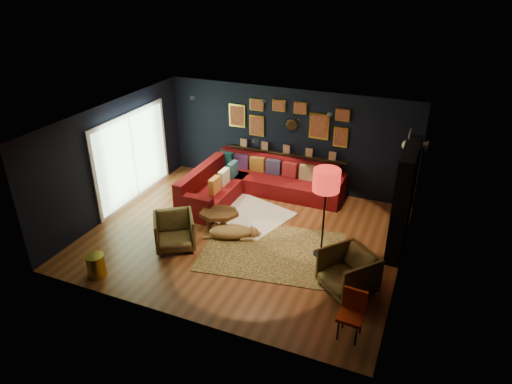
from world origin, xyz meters
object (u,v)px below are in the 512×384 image
at_px(floor_lamp, 326,184).
at_px(armchair_left, 174,230).
at_px(dog, 231,229).
at_px(armchair_right, 348,270).
at_px(pouf, 224,190).
at_px(gold_stool, 96,265).
at_px(coffee_table, 219,215).
at_px(sectional, 251,184).
at_px(orange_chair, 352,310).

bearing_deg(floor_lamp, armchair_left, -162.78).
height_order(floor_lamp, dog, floor_lamp).
distance_m(armchair_right, floor_lamp, 1.64).
relative_size(pouf, dog, 0.39).
bearing_deg(pouf, gold_stool, -101.37).
bearing_deg(dog, coffee_table, 128.95).
relative_size(sectional, floor_lamp, 1.80).
xyz_separation_m(pouf, armchair_left, (0.09, -2.44, 0.22)).
bearing_deg(armchair_left, pouf, 56.66).
bearing_deg(dog, armchair_right, -39.13).
distance_m(coffee_table, pouf, 1.65).
xyz_separation_m(armchair_left, dog, (0.93, 0.74, -0.19)).
bearing_deg(gold_stool, orange_chair, 4.10).
bearing_deg(armchair_left, coffee_table, 24.03).
bearing_deg(orange_chair, gold_stool, -172.46).
bearing_deg(coffee_table, gold_stool, -121.12).
bearing_deg(orange_chair, pouf, 142.14).
distance_m(gold_stool, dog, 2.80).
xyz_separation_m(coffee_table, dog, (0.37, -0.19, -0.16)).
bearing_deg(floor_lamp, sectional, 141.61).
bearing_deg(armchair_right, coffee_table, -156.79).
bearing_deg(floor_lamp, orange_chair, -62.42).
bearing_deg(armchair_left, gold_stool, -156.77).
xyz_separation_m(coffee_table, orange_chair, (3.35, -2.00, 0.10)).
height_order(coffee_table, orange_chair, orange_chair).
xyz_separation_m(coffee_table, armchair_left, (-0.56, -0.94, 0.03)).
relative_size(pouf, orange_chair, 0.60).
relative_size(gold_stool, dog, 0.34).
relative_size(sectional, gold_stool, 7.78).
bearing_deg(armchair_right, sectional, 178.31).
height_order(sectional, armchair_right, armchair_right).
bearing_deg(armchair_left, floor_lamp, -18.11).
xyz_separation_m(armchair_right, dog, (-2.68, 0.74, -0.22)).
height_order(sectional, gold_stool, sectional).
bearing_deg(pouf, dog, -59.20).
xyz_separation_m(pouf, gold_stool, (-0.77, -3.85, 0.03)).
xyz_separation_m(armchair_left, armchair_right, (3.61, 0.01, 0.03)).
distance_m(sectional, dog, 2.05).
xyz_separation_m(sectional, dog, (0.39, -2.01, -0.11)).
bearing_deg(sectional, dog, -79.08).
height_order(pouf, armchair_right, armchair_right).
relative_size(sectional, coffee_table, 3.16).
bearing_deg(coffee_table, armchair_right, -16.95).
bearing_deg(gold_stool, sectional, 71.40).
xyz_separation_m(armchair_left, gold_stool, (-0.86, -1.41, -0.19)).
relative_size(gold_stool, floor_lamp, 0.23).
height_order(coffee_table, floor_lamp, floor_lamp).
height_order(pouf, floor_lamp, floor_lamp).
distance_m(coffee_table, gold_stool, 2.74).
height_order(armchair_left, orange_chair, orange_chair).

